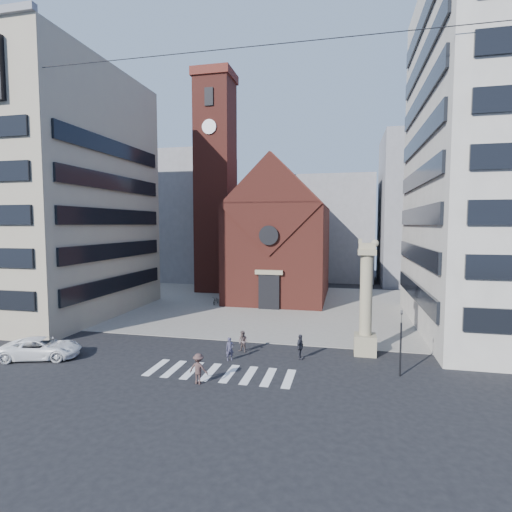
% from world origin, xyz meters
% --- Properties ---
extents(ground, '(120.00, 120.00, 0.00)m').
position_xyz_m(ground, '(0.00, 0.00, 0.00)').
color(ground, black).
rests_on(ground, ground).
extents(piazza, '(46.00, 30.00, 0.05)m').
position_xyz_m(piazza, '(0.00, 19.00, 0.03)').
color(piazza, gray).
rests_on(piazza, ground).
extents(zebra_crossing, '(10.20, 3.20, 0.01)m').
position_xyz_m(zebra_crossing, '(0.55, -3.00, 0.01)').
color(zebra_crossing, white).
rests_on(zebra_crossing, ground).
extents(church, '(12.00, 16.65, 18.00)m').
position_xyz_m(church, '(0.00, 25.04, 7.98)').
color(church, maroon).
rests_on(church, ground).
extents(campanile, '(5.50, 5.50, 31.20)m').
position_xyz_m(campanile, '(-10.00, 28.00, 15.74)').
color(campanile, maroon).
rests_on(campanile, ground).
extents(building_left, '(18.00, 20.00, 26.00)m').
position_xyz_m(building_left, '(-24.00, 10.00, 13.00)').
color(building_left, gray).
rests_on(building_left, ground).
extents(bg_block_left, '(16.00, 14.00, 22.00)m').
position_xyz_m(bg_block_left, '(-20.00, 40.00, 11.00)').
color(bg_block_left, gray).
rests_on(bg_block_left, ground).
extents(bg_block_mid, '(14.00, 12.00, 18.00)m').
position_xyz_m(bg_block_mid, '(6.00, 45.00, 9.00)').
color(bg_block_mid, gray).
rests_on(bg_block_mid, ground).
extents(bg_block_right, '(16.00, 14.00, 24.00)m').
position_xyz_m(bg_block_right, '(22.00, 42.00, 12.00)').
color(bg_block_right, gray).
rests_on(bg_block_right, ground).
extents(lion_column, '(1.63, 1.60, 8.68)m').
position_xyz_m(lion_column, '(10.01, 3.00, 3.46)').
color(lion_column, tan).
rests_on(lion_column, ground).
extents(traffic_light, '(0.13, 0.16, 4.30)m').
position_xyz_m(traffic_light, '(12.00, -1.00, 2.29)').
color(traffic_light, black).
rests_on(traffic_light, ground).
extents(white_car, '(5.93, 3.96, 1.51)m').
position_xyz_m(white_car, '(-13.03, -3.12, 0.76)').
color(white_car, white).
rests_on(white_car, ground).
extents(pedestrian_0, '(0.72, 0.69, 1.66)m').
position_xyz_m(pedestrian_0, '(0.49, -0.53, 0.83)').
color(pedestrian_0, '#373449').
rests_on(pedestrian_0, ground).
extents(pedestrian_1, '(0.95, 0.83, 1.65)m').
position_xyz_m(pedestrian_1, '(0.95, 1.44, 0.82)').
color(pedestrian_1, brown).
rests_on(pedestrian_1, ground).
extents(pedestrian_2, '(0.71, 1.14, 1.81)m').
position_xyz_m(pedestrian_2, '(5.37, 0.84, 0.91)').
color(pedestrian_2, '#2A2A32').
rests_on(pedestrian_2, ground).
extents(pedestrian_3, '(1.27, 0.81, 1.88)m').
position_xyz_m(pedestrian_3, '(-0.18, -4.98, 0.94)').
color(pedestrian_3, '#442F2D').
rests_on(pedestrian_3, ground).
extents(scooter_0, '(0.68, 1.73, 0.89)m').
position_xyz_m(scooter_0, '(-6.81, 18.25, 0.50)').
color(scooter_0, black).
rests_on(scooter_0, piazza).
extents(scooter_1, '(0.55, 1.67, 0.99)m').
position_xyz_m(scooter_1, '(-5.25, 18.25, 0.55)').
color(scooter_1, black).
rests_on(scooter_1, piazza).
extents(scooter_2, '(0.68, 1.73, 0.89)m').
position_xyz_m(scooter_2, '(-3.69, 18.25, 0.50)').
color(scooter_2, black).
rests_on(scooter_2, piazza).
extents(scooter_3, '(0.55, 1.67, 0.99)m').
position_xyz_m(scooter_3, '(-2.13, 18.25, 0.55)').
color(scooter_3, black).
rests_on(scooter_3, piazza).
extents(scooter_4, '(0.68, 1.73, 0.89)m').
position_xyz_m(scooter_4, '(-0.57, 18.25, 0.50)').
color(scooter_4, black).
rests_on(scooter_4, piazza).
extents(scooter_5, '(0.55, 1.67, 0.99)m').
position_xyz_m(scooter_5, '(0.99, 18.25, 0.55)').
color(scooter_5, black).
rests_on(scooter_5, piazza).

